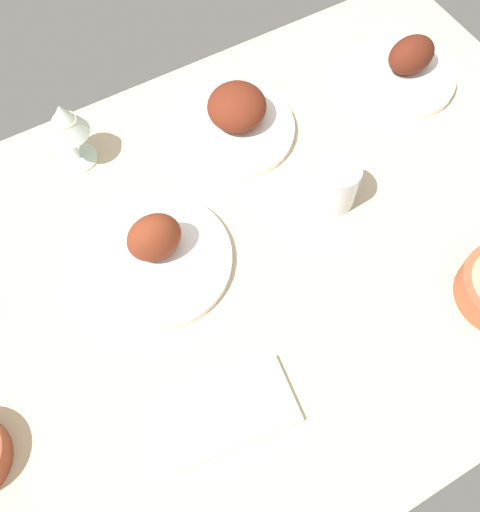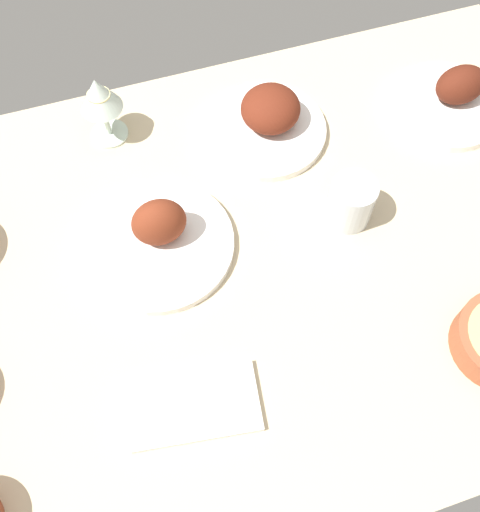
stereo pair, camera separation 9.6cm
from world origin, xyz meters
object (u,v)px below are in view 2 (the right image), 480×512
Objects in this scene: plate_center_main at (267,119)px; wine_glass at (99,97)px; folded_napkin at (194,405)px; plate_far_side at (159,237)px; water_tumbler at (351,202)px; plate_near_viewer at (451,97)px.

plate_center_main is 30.69cm from wine_glass.
plate_far_side is at bearing 85.86° from folded_napkin.
plate_far_side is 32.93cm from water_tumbler.
wine_glass is 47.58cm from water_tumbler.
plate_near_viewer is (35.76, -5.27, -0.52)cm from plate_center_main.
plate_far_side reaches higher than plate_near_viewer.
water_tumbler is (35.81, -30.84, -5.53)cm from wine_glass.
folded_napkin is (-63.35, -41.39, -1.87)cm from plate_near_viewer.
plate_center_main is at bearing 171.62° from plate_near_viewer.
plate_near_viewer is at bearing 11.94° from plate_far_side.
plate_near_viewer is 75.69cm from folded_napkin.
folded_napkin is (-27.59, -46.65, -2.39)cm from plate_center_main.
water_tumbler is at bearing -72.83° from plate_center_main.
plate_center_main is 54.26cm from folded_napkin.
plate_center_main is 1.06× the size of plate_near_viewer.
plate_near_viewer is at bearing -8.38° from plate_center_main.
wine_glass is (-64.54, 13.37, 7.46)cm from plate_near_viewer.
water_tumbler is (32.56, -4.52, 1.90)cm from plate_far_side.
water_tumbler is at bearing -7.90° from plate_far_side.
water_tumbler is 42.25cm from folded_napkin.
plate_far_side is 1.16× the size of plate_near_viewer.
water_tumbler is (-28.73, -17.47, 1.92)cm from plate_near_viewer.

